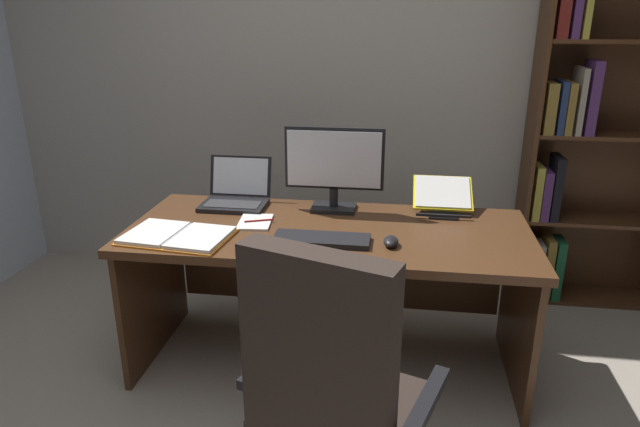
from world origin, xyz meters
name	(u,v)px	position (x,y,z in m)	size (l,w,h in m)	color
wall_back	(338,69)	(0.00, 1.96, 1.34)	(4.87, 0.12, 2.68)	#B2ADA3
desk	(330,258)	(0.09, 0.92, 0.54)	(1.86, 0.79, 0.72)	#4C2D19
bookshelf	(586,141)	(1.45, 1.75, 0.98)	(0.83, 0.28, 2.04)	#4C2D19
office_chair	(333,411)	(0.23, -0.08, 0.44)	(0.70, 0.62, 1.05)	black
monitor	(334,169)	(0.09, 1.11, 0.94)	(0.49, 0.16, 0.42)	black
laptop	(236,195)	(-0.43, 1.11, 0.77)	(0.33, 0.29, 0.23)	black
keyboard	(322,239)	(0.09, 0.67, 0.74)	(0.42, 0.15, 0.02)	black
computer_mouse	(391,241)	(0.39, 0.67, 0.74)	(0.06, 0.10, 0.04)	black
reading_stand_with_book	(443,196)	(0.63, 1.17, 0.80)	(0.29, 0.28, 0.15)	black
open_binder	(177,236)	(-0.55, 0.62, 0.74)	(0.49, 0.35, 0.02)	orange
notepad	(255,222)	(-0.26, 0.86, 0.73)	(0.15, 0.21, 0.01)	silver
pen	(259,220)	(-0.24, 0.86, 0.74)	(0.01, 0.01, 0.14)	maroon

